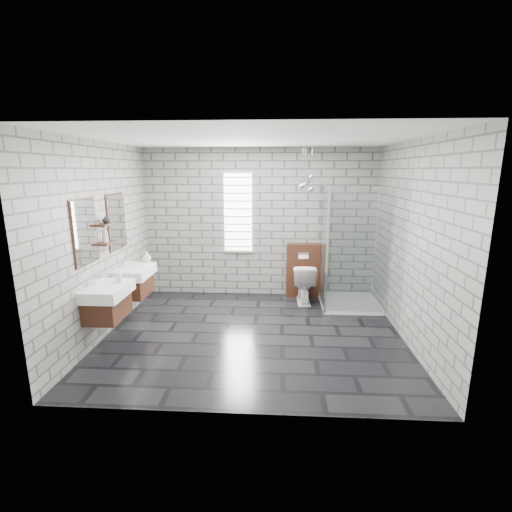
# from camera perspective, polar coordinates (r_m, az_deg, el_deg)

# --- Properties ---
(floor) EXTENTS (4.20, 3.60, 0.02)m
(floor) POSITION_cam_1_polar(r_m,az_deg,el_deg) (5.47, -0.38, -11.98)
(floor) COLOR black
(floor) RESTS_ON ground
(ceiling) EXTENTS (4.20, 3.60, 0.02)m
(ceiling) POSITION_cam_1_polar(r_m,az_deg,el_deg) (4.97, -0.43, 17.75)
(ceiling) COLOR white
(ceiling) RESTS_ON wall_back
(wall_back) EXTENTS (4.20, 0.02, 2.70)m
(wall_back) POSITION_cam_1_polar(r_m,az_deg,el_deg) (6.83, 0.60, 5.04)
(wall_back) COLOR gray
(wall_back) RESTS_ON floor
(wall_front) EXTENTS (4.20, 0.02, 2.70)m
(wall_front) POSITION_cam_1_polar(r_m,az_deg,el_deg) (3.29, -2.49, -3.82)
(wall_front) COLOR gray
(wall_front) RESTS_ON floor
(wall_left) EXTENTS (0.02, 3.60, 2.70)m
(wall_left) POSITION_cam_1_polar(r_m,az_deg,el_deg) (5.59, -22.54, 2.24)
(wall_left) COLOR gray
(wall_left) RESTS_ON floor
(wall_right) EXTENTS (0.02, 3.60, 2.70)m
(wall_right) POSITION_cam_1_polar(r_m,az_deg,el_deg) (5.34, 22.83, 1.74)
(wall_right) COLOR gray
(wall_right) RESTS_ON floor
(vanity_left) EXTENTS (0.47, 0.70, 1.57)m
(vanity_left) POSITION_cam_1_polar(r_m,az_deg,el_deg) (5.22, -22.24, -5.19)
(vanity_left) COLOR #432114
(vanity_left) RESTS_ON wall_left
(vanity_right) EXTENTS (0.47, 0.70, 1.57)m
(vanity_right) POSITION_cam_1_polar(r_m,az_deg,el_deg) (6.04, -18.50, -2.48)
(vanity_right) COLOR #432114
(vanity_right) RESTS_ON wall_left
(shelf_lower) EXTENTS (0.14, 0.30, 0.03)m
(shelf_lower) POSITION_cam_1_polar(r_m,az_deg,el_deg) (5.52, -21.99, 1.83)
(shelf_lower) COLOR #432114
(shelf_lower) RESTS_ON wall_left
(shelf_upper) EXTENTS (0.14, 0.30, 0.03)m
(shelf_upper) POSITION_cam_1_polar(r_m,az_deg,el_deg) (5.48, -22.22, 4.50)
(shelf_upper) COLOR #432114
(shelf_upper) RESTS_ON wall_left
(window) EXTENTS (0.56, 0.05, 1.48)m
(window) POSITION_cam_1_polar(r_m,az_deg,el_deg) (6.80, -2.80, 6.69)
(window) COLOR white
(window) RESTS_ON wall_back
(cistern_panel) EXTENTS (0.60, 0.20, 1.00)m
(cistern_panel) POSITION_cam_1_polar(r_m,az_deg,el_deg) (6.90, 7.19, -2.19)
(cistern_panel) COLOR #432114
(cistern_panel) RESTS_ON floor
(flush_plate) EXTENTS (0.18, 0.01, 0.12)m
(flush_plate) POSITION_cam_1_polar(r_m,az_deg,el_deg) (6.72, 7.32, 0.04)
(flush_plate) COLOR silver
(flush_plate) RESTS_ON cistern_panel
(shower_enclosure) EXTENTS (1.00, 1.00, 2.03)m
(shower_enclosure) POSITION_cam_1_polar(r_m,az_deg,el_deg) (6.49, 13.68, -3.42)
(shower_enclosure) COLOR white
(shower_enclosure) RESTS_ON floor
(pendant_cluster) EXTENTS (0.25, 0.25, 0.74)m
(pendant_cluster) POSITION_cam_1_polar(r_m,az_deg,el_deg) (6.33, 7.80, 11.05)
(pendant_cluster) COLOR silver
(pendant_cluster) RESTS_ON ceiling
(toilet) EXTENTS (0.40, 0.69, 0.70)m
(toilet) POSITION_cam_1_polar(r_m,az_deg,el_deg) (6.67, 7.31, -4.08)
(toilet) COLOR white
(toilet) RESTS_ON floor
(soap_bottle_a) EXTENTS (0.10, 0.10, 0.17)m
(soap_bottle_a) POSITION_cam_1_polar(r_m,az_deg,el_deg) (5.25, -20.41, -2.91)
(soap_bottle_a) COLOR #B2B2B2
(soap_bottle_a) RESTS_ON vanity_left
(soap_bottle_b) EXTENTS (0.14, 0.14, 0.17)m
(soap_bottle_b) POSITION_cam_1_polar(r_m,az_deg,el_deg) (6.25, -16.46, -0.12)
(soap_bottle_b) COLOR #B2B2B2
(soap_bottle_b) RESTS_ON vanity_right
(soap_bottle_c) EXTENTS (0.10, 0.10, 0.22)m
(soap_bottle_c) POSITION_cam_1_polar(r_m,az_deg,el_deg) (5.45, -22.22, 3.01)
(soap_bottle_c) COLOR #B2B2B2
(soap_bottle_c) RESTS_ON shelf_lower
(vase) EXTENTS (0.11, 0.11, 0.11)m
(vase) POSITION_cam_1_polar(r_m,az_deg,el_deg) (5.49, -22.07, 5.27)
(vase) COLOR #B2B2B2
(vase) RESTS_ON shelf_upper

